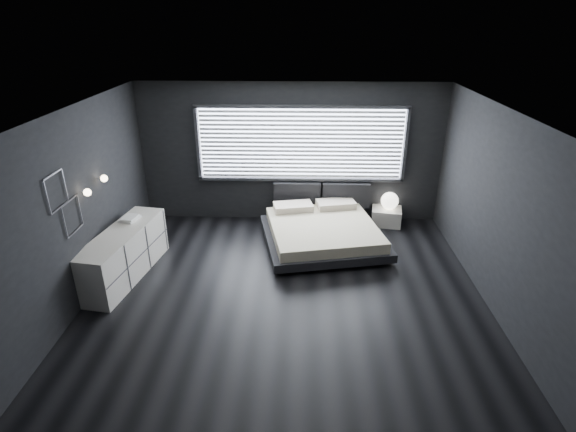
{
  "coord_description": "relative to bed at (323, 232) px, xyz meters",
  "views": [
    {
      "loc": [
        0.2,
        -5.9,
        3.97
      ],
      "look_at": [
        0.0,
        0.85,
        0.9
      ],
      "focal_mm": 28.0,
      "sensor_mm": 36.0,
      "label": 1
    }
  ],
  "objects": [
    {
      "name": "room",
      "position": [
        -0.62,
        -1.59,
        1.15
      ],
      "size": [
        6.04,
        6.0,
        2.8
      ],
      "color": "black",
      "rests_on": "ground"
    },
    {
      "name": "bed",
      "position": [
        0.0,
        0.0,
        0.0
      ],
      "size": [
        2.47,
        2.39,
        0.55
      ],
      "color": "black",
      "rests_on": "ground"
    },
    {
      "name": "headboard",
      "position": [
        0.01,
        1.05,
        0.32
      ],
      "size": [
        1.96,
        0.16,
        0.52
      ],
      "color": "black",
      "rests_on": "ground"
    },
    {
      "name": "book_stack",
      "position": [
        -3.27,
        -0.76,
        0.58
      ],
      "size": [
        0.32,
        0.37,
        0.07
      ],
      "color": "silver",
      "rests_on": "dresser"
    },
    {
      "name": "orb_lamp",
      "position": [
        1.38,
        0.91,
        0.26
      ],
      "size": [
        0.35,
        0.35,
        0.35
      ],
      "primitive_type": "sphere",
      "color": "white",
      "rests_on": "nightstand"
    },
    {
      "name": "wall_art_lower",
      "position": [
        -3.6,
        -1.89,
        1.13
      ],
      "size": [
        0.01,
        0.48,
        0.48
      ],
      "color": "#47474C",
      "rests_on": "ground"
    },
    {
      "name": "window",
      "position": [
        -0.42,
        1.11,
        1.36
      ],
      "size": [
        4.14,
        0.09,
        1.52
      ],
      "color": "white",
      "rests_on": "ground"
    },
    {
      "name": "sconce_far",
      "position": [
        -3.51,
        -0.94,
        1.35
      ],
      "size": [
        0.18,
        0.11,
        0.11
      ],
      "color": "silver",
      "rests_on": "ground"
    },
    {
      "name": "wall_art_upper",
      "position": [
        -3.6,
        -2.14,
        1.6
      ],
      "size": [
        0.01,
        0.48,
        0.48
      ],
      "color": "#47474C",
      "rests_on": "ground"
    },
    {
      "name": "nightstand",
      "position": [
        1.34,
        0.91,
        -0.08
      ],
      "size": [
        0.66,
        0.58,
        0.34
      ],
      "primitive_type": "cube",
      "rotation": [
        0.0,
        0.0,
        -0.17
      ],
      "color": "silver",
      "rests_on": "ground"
    },
    {
      "name": "sconce_near",
      "position": [
        -3.51,
        -1.54,
        1.35
      ],
      "size": [
        0.18,
        0.11,
        0.11
      ],
      "color": "silver",
      "rests_on": "ground"
    },
    {
      "name": "dresser",
      "position": [
        -3.27,
        -1.21,
        0.15
      ],
      "size": [
        0.87,
        2.06,
        0.8
      ],
      "color": "silver",
      "rests_on": "ground"
    }
  ]
}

